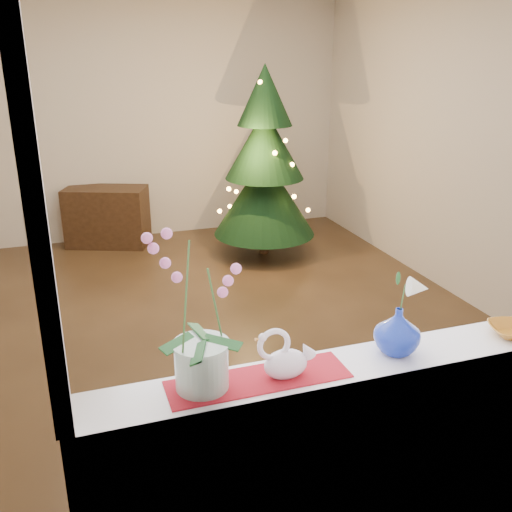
{
  "coord_description": "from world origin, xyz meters",
  "views": [
    {
      "loc": [
        -0.99,
        -4.13,
        2.09
      ],
      "look_at": [
        -0.06,
        -1.4,
        1.05
      ],
      "focal_mm": 40.0,
      "sensor_mm": 36.0,
      "label": 1
    }
  ],
  "objects": [
    {
      "name": "blue_vase",
      "position": [
        0.22,
        -2.35,
        1.03
      ],
      "size": [
        0.25,
        0.25,
        0.23
      ],
      "primitive_type": "imported",
      "rotation": [
        0.0,
        0.0,
        -0.17
      ],
      "color": "navy",
      "rests_on": "windowsill"
    },
    {
      "name": "runner",
      "position": [
        -0.38,
        -2.37,
        0.92
      ],
      "size": [
        0.7,
        0.2,
        0.01
      ],
      "primitive_type": "cube",
      "color": "maroon",
      "rests_on": "windowsill"
    },
    {
      "name": "orchid_pot",
      "position": [
        -0.59,
        -2.36,
        1.23
      ],
      "size": [
        0.23,
        0.23,
        0.62
      ],
      "primitive_type": null,
      "rotation": [
        0.0,
        0.0,
        -0.07
      ],
      "color": "beige",
      "rests_on": "windowsill"
    },
    {
      "name": "swan",
      "position": [
        -0.28,
        -2.38,
        1.02
      ],
      "size": [
        0.25,
        0.13,
        0.2
      ],
      "primitive_type": null,
      "rotation": [
        0.0,
        0.0,
        0.11
      ],
      "color": "silver",
      "rests_on": "windowsill"
    },
    {
      "name": "wall_front",
      "position": [
        0.0,
        -2.5,
        1.35
      ],
      "size": [
        4.5,
        0.1,
        2.7
      ],
      "primitive_type": "cube",
      "color": "beige",
      "rests_on": "ground"
    },
    {
      "name": "windowsill",
      "position": [
        0.0,
        -2.37,
        0.9
      ],
      "size": [
        2.2,
        0.26,
        0.04
      ],
      "primitive_type": "cube",
      "color": "white",
      "rests_on": "window_apron"
    },
    {
      "name": "side_table",
      "position": [
        -0.59,
        2.25,
        0.33
      ],
      "size": [
        0.98,
        0.74,
        0.66
      ],
      "primitive_type": "cube",
      "rotation": [
        0.0,
        0.0,
        -0.38
      ],
      "color": "black",
      "rests_on": "ground"
    },
    {
      "name": "window_apron",
      "position": [
        0.0,
        -2.46,
        0.44
      ],
      "size": [
        2.2,
        0.08,
        0.88
      ],
      "primitive_type": "cube",
      "color": "white",
      "rests_on": "ground"
    },
    {
      "name": "xmas_tree",
      "position": [
        0.99,
        1.41,
        0.99
      ],
      "size": [
        1.35,
        1.35,
        1.98
      ],
      "primitive_type": null,
      "rotation": [
        0.0,
        0.0,
        0.3
      ],
      "color": "black",
      "rests_on": "ground"
    },
    {
      "name": "paperweight",
      "position": [
        0.21,
        -2.39,
        0.95
      ],
      "size": [
        0.07,
        0.07,
        0.06
      ],
      "primitive_type": "sphere",
      "rotation": [
        0.0,
        0.0,
        -0.17
      ],
      "color": "white",
      "rests_on": "windowsill"
    },
    {
      "name": "ground",
      "position": [
        0.0,
        0.0,
        0.0
      ],
      "size": [
        5.0,
        5.0,
        0.0
      ],
      "primitive_type": "plane",
      "color": "#322214",
      "rests_on": "ground"
    },
    {
      "name": "window_frame",
      "position": [
        0.0,
        -2.47,
        1.7
      ],
      "size": [
        2.22,
        0.06,
        1.6
      ],
      "primitive_type": null,
      "color": "white",
      "rests_on": "windowsill"
    },
    {
      "name": "wall_back",
      "position": [
        0.0,
        2.5,
        1.35
      ],
      "size": [
        4.5,
        0.1,
        2.7
      ],
      "primitive_type": "cube",
      "color": "beige",
      "rests_on": "ground"
    },
    {
      "name": "wall_right",
      "position": [
        2.25,
        0.0,
        1.35
      ],
      "size": [
        0.1,
        5.0,
        2.7
      ],
      "primitive_type": "cube",
      "color": "beige",
      "rests_on": "ground"
    },
    {
      "name": "lily",
      "position": [
        0.22,
        -2.35,
        1.23
      ],
      "size": [
        0.13,
        0.07,
        0.17
      ],
      "primitive_type": null,
      "color": "beige",
      "rests_on": "blue_vase"
    },
    {
      "name": "amber_dish",
      "position": [
        0.78,
        -2.39,
        0.94
      ],
      "size": [
        0.2,
        0.2,
        0.04
      ],
      "primitive_type": "imported",
      "rotation": [
        0.0,
        0.0,
        -0.3
      ],
      "color": "#A66A1E",
      "rests_on": "windowsill"
    }
  ]
}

